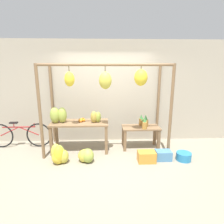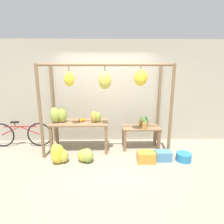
{
  "view_description": "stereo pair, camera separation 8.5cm",
  "coord_description": "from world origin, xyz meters",
  "px_view_note": "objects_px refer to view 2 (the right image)",
  "views": [
    {
      "loc": [
        -0.05,
        -3.8,
        2.08
      ],
      "look_at": [
        0.14,
        0.7,
        1.0
      ],
      "focal_mm": 30.0,
      "sensor_mm": 36.0,
      "label": 1
    },
    {
      "loc": [
        0.04,
        -3.81,
        2.08
      ],
      "look_at": [
        0.14,
        0.7,
        1.0
      ],
      "focal_mm": 30.0,
      "sensor_mm": 36.0,
      "label": 2
    }
  ],
  "objects_px": {
    "pineapple_cluster": "(144,122)",
    "parked_bicycle": "(21,134)",
    "blue_bucket": "(184,157)",
    "papaya_pile": "(96,117)",
    "banana_pile_on_table": "(58,115)",
    "fruit_crate_purple": "(163,156)",
    "orange_pile": "(82,120)",
    "banana_pile_ground_left": "(59,155)",
    "banana_pile_ground_right": "(86,155)",
    "fruit_crate_white": "(146,157)"
  },
  "relations": [
    {
      "from": "pineapple_cluster",
      "to": "parked_bicycle",
      "type": "xyz_separation_m",
      "value": [
        -3.26,
        0.17,
        -0.36
      ]
    },
    {
      "from": "blue_bucket",
      "to": "papaya_pile",
      "type": "height_order",
      "value": "papaya_pile"
    },
    {
      "from": "parked_bicycle",
      "to": "papaya_pile",
      "type": "relative_size",
      "value": 5.56
    },
    {
      "from": "banana_pile_on_table",
      "to": "fruit_crate_purple",
      "type": "distance_m",
      "value": 2.67
    },
    {
      "from": "orange_pile",
      "to": "banana_pile_on_table",
      "type": "bearing_deg",
      "value": -172.53
    },
    {
      "from": "pineapple_cluster",
      "to": "banana_pile_ground_left",
      "type": "height_order",
      "value": "pineapple_cluster"
    },
    {
      "from": "blue_bucket",
      "to": "papaya_pile",
      "type": "relative_size",
      "value": 1.14
    },
    {
      "from": "banana_pile_ground_right",
      "to": "papaya_pile",
      "type": "height_order",
      "value": "papaya_pile"
    },
    {
      "from": "blue_bucket",
      "to": "papaya_pile",
      "type": "distance_m",
      "value": 2.25
    },
    {
      "from": "orange_pile",
      "to": "pineapple_cluster",
      "type": "height_order",
      "value": "pineapple_cluster"
    },
    {
      "from": "papaya_pile",
      "to": "orange_pile",
      "type": "bearing_deg",
      "value": 167.22
    },
    {
      "from": "parked_bicycle",
      "to": "papaya_pile",
      "type": "distance_m",
      "value": 2.12
    },
    {
      "from": "parked_bicycle",
      "to": "papaya_pile",
      "type": "bearing_deg",
      "value": -8.53
    },
    {
      "from": "orange_pile",
      "to": "parked_bicycle",
      "type": "height_order",
      "value": "orange_pile"
    },
    {
      "from": "banana_pile_on_table",
      "to": "papaya_pile",
      "type": "height_order",
      "value": "banana_pile_on_table"
    },
    {
      "from": "banana_pile_ground_left",
      "to": "banana_pile_ground_right",
      "type": "relative_size",
      "value": 1.08
    },
    {
      "from": "blue_bucket",
      "to": "banana_pile_on_table",
      "type": "bearing_deg",
      "value": 168.34
    },
    {
      "from": "blue_bucket",
      "to": "pineapple_cluster",
      "type": "bearing_deg",
      "value": 137.08
    },
    {
      "from": "orange_pile",
      "to": "parked_bicycle",
      "type": "distance_m",
      "value": 1.74
    },
    {
      "from": "fruit_crate_white",
      "to": "fruit_crate_purple",
      "type": "relative_size",
      "value": 1.11
    },
    {
      "from": "parked_bicycle",
      "to": "fruit_crate_purple",
      "type": "height_order",
      "value": "parked_bicycle"
    },
    {
      "from": "orange_pile",
      "to": "fruit_crate_purple",
      "type": "height_order",
      "value": "orange_pile"
    },
    {
      "from": "banana_pile_on_table",
      "to": "fruit_crate_purple",
      "type": "relative_size",
      "value": 1.31
    },
    {
      "from": "blue_bucket",
      "to": "parked_bicycle",
      "type": "distance_m",
      "value": 4.15
    },
    {
      "from": "pineapple_cluster",
      "to": "fruit_crate_white",
      "type": "bearing_deg",
      "value": -96.26
    },
    {
      "from": "pineapple_cluster",
      "to": "parked_bicycle",
      "type": "relative_size",
      "value": 0.26
    },
    {
      "from": "orange_pile",
      "to": "banana_pile_ground_right",
      "type": "xyz_separation_m",
      "value": [
        0.16,
        -0.67,
        -0.64
      ]
    },
    {
      "from": "banana_pile_on_table",
      "to": "blue_bucket",
      "type": "bearing_deg",
      "value": -11.66
    },
    {
      "from": "orange_pile",
      "to": "blue_bucket",
      "type": "relative_size",
      "value": 0.64
    },
    {
      "from": "parked_bicycle",
      "to": "banana_pile_on_table",
      "type": "bearing_deg",
      "value": -14.8
    },
    {
      "from": "fruit_crate_white",
      "to": "pineapple_cluster",
      "type": "bearing_deg",
      "value": 83.74
    },
    {
      "from": "orange_pile",
      "to": "papaya_pile",
      "type": "xyz_separation_m",
      "value": [
        0.36,
        -0.08,
        0.1
      ]
    },
    {
      "from": "banana_pile_ground_left",
      "to": "parked_bicycle",
      "type": "xyz_separation_m",
      "value": [
        -1.23,
        0.91,
        0.15
      ]
    },
    {
      "from": "banana_pile_on_table",
      "to": "pineapple_cluster",
      "type": "height_order",
      "value": "banana_pile_on_table"
    },
    {
      "from": "banana_pile_ground_left",
      "to": "parked_bicycle",
      "type": "bearing_deg",
      "value": 143.52
    },
    {
      "from": "banana_pile_ground_right",
      "to": "banana_pile_on_table",
      "type": "bearing_deg",
      "value": 139.93
    },
    {
      "from": "parked_bicycle",
      "to": "papaya_pile",
      "type": "xyz_separation_m",
      "value": [
        2.03,
        -0.3,
        0.54
      ]
    },
    {
      "from": "banana_pile_ground_left",
      "to": "parked_bicycle",
      "type": "height_order",
      "value": "parked_bicycle"
    },
    {
      "from": "banana_pile_ground_left",
      "to": "blue_bucket",
      "type": "distance_m",
      "value": 2.82
    },
    {
      "from": "blue_bucket",
      "to": "fruit_crate_purple",
      "type": "relative_size",
      "value": 0.95
    },
    {
      "from": "orange_pile",
      "to": "pineapple_cluster",
      "type": "relative_size",
      "value": 0.51
    },
    {
      "from": "parked_bicycle",
      "to": "fruit_crate_purple",
      "type": "relative_size",
      "value": 4.65
    },
    {
      "from": "parked_bicycle",
      "to": "fruit_crate_purple",
      "type": "xyz_separation_m",
      "value": [
        3.58,
        -0.86,
        -0.23
      ]
    },
    {
      "from": "pineapple_cluster",
      "to": "fruit_crate_white",
      "type": "distance_m",
      "value": 0.97
    },
    {
      "from": "banana_pile_ground_right",
      "to": "papaya_pile",
      "type": "xyz_separation_m",
      "value": [
        0.21,
        0.59,
        0.74
      ]
    },
    {
      "from": "pineapple_cluster",
      "to": "banana_pile_ground_left",
      "type": "relative_size",
      "value": 0.88
    },
    {
      "from": "papaya_pile",
      "to": "fruit_crate_purple",
      "type": "xyz_separation_m",
      "value": [
        1.56,
        -0.56,
        -0.78
      ]
    },
    {
      "from": "banana_pile_on_table",
      "to": "fruit_crate_white",
      "type": "bearing_deg",
      "value": -17.33
    },
    {
      "from": "banana_pile_ground_left",
      "to": "fruit_crate_white",
      "type": "relative_size",
      "value": 1.23
    },
    {
      "from": "papaya_pile",
      "to": "pineapple_cluster",
      "type": "bearing_deg",
      "value": 6.25
    }
  ]
}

